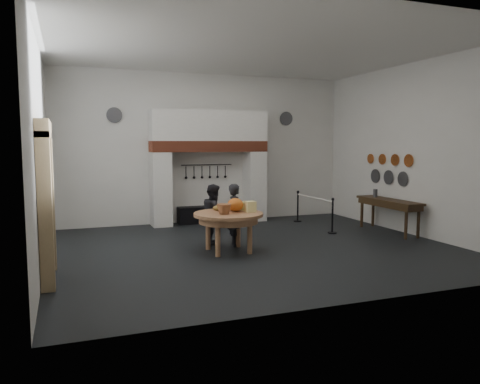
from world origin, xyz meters
name	(u,v)px	position (x,y,z in m)	size (l,w,h in m)	color
floor	(255,248)	(0.00, 0.00, 0.00)	(9.00, 8.00, 0.02)	black
ceiling	(256,48)	(0.00, 0.00, 4.50)	(9.00, 8.00, 0.02)	silver
wall_back	(206,148)	(0.00, 4.00, 2.25)	(9.00, 0.02, 4.50)	silver
wall_front	(359,154)	(0.00, -4.00, 2.25)	(9.00, 0.02, 4.50)	silver
wall_left	(40,151)	(-4.50, 0.00, 2.25)	(0.02, 8.00, 4.50)	silver
wall_right	(416,149)	(4.50, 0.00, 2.25)	(0.02, 8.00, 4.50)	silver
chimney_pier_left	(161,189)	(-1.48, 3.65, 1.07)	(0.55, 0.70, 2.15)	silver
chimney_pier_right	(255,186)	(1.48, 3.65, 1.07)	(0.55, 0.70, 2.15)	silver
hearth_brick_band	(209,146)	(0.00, 3.65, 2.31)	(3.50, 0.72, 0.32)	#9E442B
chimney_hood	(209,126)	(0.00, 3.65, 2.92)	(3.50, 0.70, 0.90)	silver
iron_range	(209,214)	(0.00, 3.72, 0.25)	(1.90, 0.45, 0.50)	black
utensil_rail	(207,165)	(0.00, 3.92, 1.75)	(0.02, 0.02, 1.60)	black
door_recess	(41,210)	(-4.47, -1.00, 1.25)	(0.04, 1.10, 2.50)	black
door_jamb_near	(45,212)	(-4.38, -1.70, 1.30)	(0.22, 0.30, 2.60)	tan
door_jamb_far	(48,202)	(-4.38, -0.30, 1.30)	(0.22, 0.30, 2.60)	tan
door_lintel	(43,129)	(-4.38, -1.00, 2.65)	(0.22, 1.70, 0.30)	tan
wall_plaque	(46,182)	(-4.45, 0.80, 1.60)	(0.05, 0.34, 0.44)	gold
work_table	(228,214)	(-0.70, -0.14, 0.84)	(1.54, 1.54, 0.07)	#AE7252
pumpkin	(235,205)	(-0.50, -0.04, 1.03)	(0.36, 0.36, 0.31)	orange
cheese_block_big	(250,207)	(-0.20, -0.19, 0.99)	(0.22, 0.22, 0.24)	#FDF297
cheese_block_small	(245,206)	(-0.22, 0.11, 0.97)	(0.18, 0.18, 0.20)	#FCF897
wicker_basket	(224,209)	(-0.85, -0.29, 0.98)	(0.32, 0.32, 0.22)	#955736
bread_loaf	(219,208)	(-0.80, 0.21, 0.94)	(0.31, 0.18, 0.13)	olive
visitor_near	(235,215)	(-0.35, 0.38, 0.73)	(0.53, 0.35, 1.46)	black
visitor_far	(214,214)	(-0.75, 0.78, 0.72)	(0.70, 0.54, 1.44)	black
side_table	(389,200)	(4.10, 0.49, 0.87)	(0.55, 2.20, 0.06)	#372514
pewter_jug	(375,193)	(4.10, 1.09, 1.01)	(0.12, 0.12, 0.22)	#4F5054
copper_pan_a	(409,161)	(4.46, 0.20, 1.95)	(0.34, 0.34, 0.03)	#C6662D
copper_pan_b	(395,160)	(4.46, 0.75, 1.95)	(0.32, 0.32, 0.03)	#C6662D
copper_pan_c	(382,159)	(4.46, 1.30, 1.95)	(0.30, 0.30, 0.03)	#C6662D
copper_pan_d	(371,159)	(4.46, 1.85, 1.95)	(0.28, 0.28, 0.03)	#C6662D
pewter_plate_left	(403,179)	(4.46, 0.40, 1.45)	(0.40, 0.40, 0.03)	#4C4C51
pewter_plate_mid	(388,177)	(4.46, 1.00, 1.45)	(0.40, 0.40, 0.03)	#4C4C51
pewter_plate_right	(375,176)	(4.46, 1.60, 1.45)	(0.40, 0.40, 0.03)	#4C4C51
pewter_plate_back_left	(114,115)	(-2.70, 3.96, 3.20)	(0.44, 0.44, 0.03)	#4C4C51
pewter_plate_back_right	(286,119)	(2.70, 3.96, 3.20)	(0.44, 0.44, 0.03)	#4C4C51
barrier_post_near	(332,217)	(2.61, 0.90, 0.45)	(0.05, 0.05, 0.90)	black
barrier_post_far	(298,207)	(2.61, 2.90, 0.45)	(0.05, 0.05, 0.90)	black
barrier_rope	(314,198)	(2.61, 1.90, 0.85)	(0.04, 0.04, 2.00)	white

